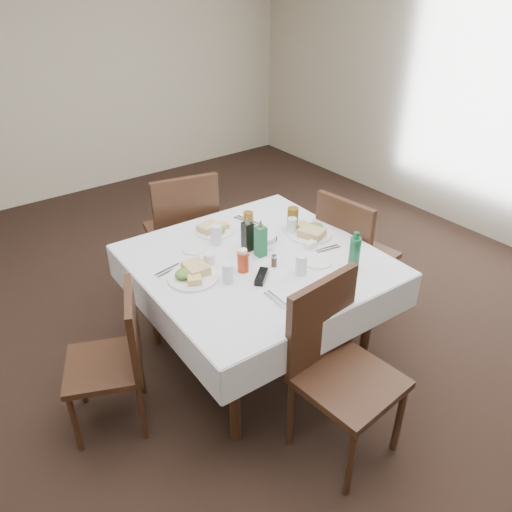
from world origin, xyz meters
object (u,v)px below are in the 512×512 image
at_px(water_n, 216,235).
at_px(oil_cruet_green, 261,240).
at_px(chair_west, 118,353).
at_px(water_w, 228,273).
at_px(green_bottle, 354,254).
at_px(oil_cruet_dark, 247,235).
at_px(ketchup_bottle, 243,261).
at_px(water_s, 301,265).
at_px(chair_north, 184,227).
at_px(coffee_mug, 209,260).
at_px(dining_table, 257,269).
at_px(bread_basket, 262,239).
at_px(water_e, 292,226).
at_px(chair_east, 351,249).
at_px(chair_south, 336,359).

xyz_separation_m(water_n, oil_cruet_green, (0.14, -0.28, 0.04)).
height_order(chair_west, water_w, water_w).
relative_size(water_n, green_bottle, 0.52).
distance_m(oil_cruet_dark, ketchup_bottle, 0.25).
height_order(water_s, ketchup_bottle, ketchup_bottle).
xyz_separation_m(oil_cruet_dark, oil_cruet_green, (0.03, -0.10, 0.00)).
xyz_separation_m(chair_north, green_bottle, (0.37, -1.37, 0.29)).
distance_m(water_w, coffee_mug, 0.21).
height_order(oil_cruet_green, coffee_mug, oil_cruet_green).
relative_size(dining_table, bread_basket, 7.38).
bearing_deg(bread_basket, ketchup_bottle, -146.25).
distance_m(chair_north, water_e, 0.93).
bearing_deg(dining_table, water_w, -159.64).
xyz_separation_m(chair_east, coffee_mug, (-1.09, 0.13, 0.24)).
height_order(dining_table, ketchup_bottle, ketchup_bottle).
bearing_deg(green_bottle, bread_basket, 112.73).
height_order(chair_north, oil_cruet_green, chair_north).
height_order(oil_cruet_dark, coffee_mug, oil_cruet_dark).
bearing_deg(coffee_mug, green_bottle, -39.99).
bearing_deg(green_bottle, oil_cruet_green, 126.15).
bearing_deg(chair_south, water_w, 106.35).
bearing_deg(coffee_mug, oil_cruet_dark, 2.29).
distance_m(chair_east, oil_cruet_dark, 0.87).
relative_size(chair_east, chair_west, 1.13).
bearing_deg(coffee_mug, dining_table, -21.41).
height_order(chair_west, water_s, water_s).
bearing_deg(green_bottle, coffee_mug, 140.01).
relative_size(bread_basket, oil_cruet_dark, 0.79).
relative_size(water_s, water_e, 1.09).
bearing_deg(water_w, bread_basket, 29.04).
xyz_separation_m(chair_south, coffee_mug, (-0.19, 0.90, 0.23)).
bearing_deg(oil_cruet_green, chair_south, -98.94).
height_order(ketchup_bottle, coffee_mug, ketchup_bottle).
xyz_separation_m(chair_north, chair_west, (-0.94, -0.92, -0.09)).
relative_size(dining_table, oil_cruet_dark, 5.84).
relative_size(water_n, water_w, 1.11).
xyz_separation_m(chair_east, chair_west, (-1.75, 0.04, -0.06)).
xyz_separation_m(water_e, water_w, (-0.66, -0.23, 0.00)).
height_order(chair_north, water_n, chair_north).
xyz_separation_m(bread_basket, oil_cruet_green, (-0.10, -0.11, 0.08)).
relative_size(bread_basket, oil_cruet_green, 0.78).
bearing_deg(chair_south, chair_north, 87.07).
relative_size(water_w, coffee_mug, 1.04).
height_order(chair_west, coffee_mug, chair_west).
bearing_deg(chair_north, water_w, -105.51).
bearing_deg(chair_south, green_bottle, 37.16).
distance_m(chair_south, ketchup_bottle, 0.77).
distance_m(water_n, ketchup_bottle, 0.37).
xyz_separation_m(water_e, oil_cruet_dark, (-0.37, -0.00, 0.05)).
bearing_deg(green_bottle, chair_west, 161.00).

